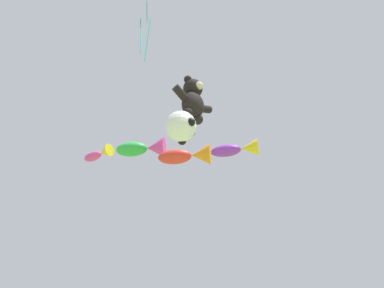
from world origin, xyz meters
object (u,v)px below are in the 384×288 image
at_px(fish_kite_emerald, 144,148).
at_px(fish_kite_magenta, 99,154).
at_px(soccer_ball_kite, 181,127).
at_px(teddy_bear_kite, 193,100).
at_px(fish_kite_crimson, 188,156).
at_px(diamond_kite, 146,18).
at_px(fish_kite_violet, 238,149).

height_order(fish_kite_emerald, fish_kite_magenta, fish_kite_emerald).
height_order(soccer_ball_kite, fish_kite_emerald, fish_kite_emerald).
relative_size(teddy_bear_kite, fish_kite_magenta, 1.07).
xyz_separation_m(fish_kite_emerald, fish_kite_magenta, (-1.27, 1.91, -0.05)).
distance_m(soccer_ball_kite, fish_kite_crimson, 5.49).
distance_m(fish_kite_emerald, fish_kite_magenta, 2.29).
xyz_separation_m(fish_kite_crimson, diamond_kite, (-5.03, -2.87, 2.46)).
xyz_separation_m(soccer_ball_kite, fish_kite_violet, (4.72, 1.38, 1.93)).
height_order(fish_kite_violet, fish_kite_magenta, fish_kite_magenta).
relative_size(fish_kite_violet, diamond_kite, 0.71).
relative_size(soccer_ball_kite, fish_kite_crimson, 0.44).
height_order(teddy_bear_kite, diamond_kite, diamond_kite).
bearing_deg(soccer_ball_kite, fish_kite_crimson, 42.91).
distance_m(soccer_ball_kite, diamond_kite, 4.74).
bearing_deg(teddy_bear_kite, fish_kite_crimson, 47.54).
bearing_deg(diamond_kite, fish_kite_emerald, 50.58).
relative_size(fish_kite_crimson, fish_kite_emerald, 1.01).
xyz_separation_m(teddy_bear_kite, soccer_ball_kite, (-0.77, -0.23, -1.68)).
xyz_separation_m(soccer_ball_kite, fish_kite_magenta, (1.46, 7.40, 2.87)).
distance_m(fish_kite_magenta, diamond_kite, 7.53).
bearing_deg(fish_kite_violet, fish_kite_crimson, 115.51).
bearing_deg(fish_kite_crimson, soccer_ball_kite, -137.09).
xyz_separation_m(fish_kite_emerald, diamond_kite, (-4.03, -4.91, 1.59)).
distance_m(fish_kite_crimson, fish_kite_magenta, 4.62).
height_order(soccer_ball_kite, fish_kite_violet, fish_kite_violet).
xyz_separation_m(fish_kite_violet, fish_kite_magenta, (-3.26, 6.02, 0.94)).
bearing_deg(fish_kite_crimson, fish_kite_emerald, 116.04).
bearing_deg(teddy_bear_kite, fish_kite_magenta, 84.48).
distance_m(soccer_ball_kite, fish_kite_emerald, 6.80).
bearing_deg(fish_kite_violet, teddy_bear_kite, -163.76).
xyz_separation_m(fish_kite_violet, fish_kite_emerald, (-1.99, 4.12, 1.00)).
bearing_deg(teddy_bear_kite, fish_kite_emerald, 69.55).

